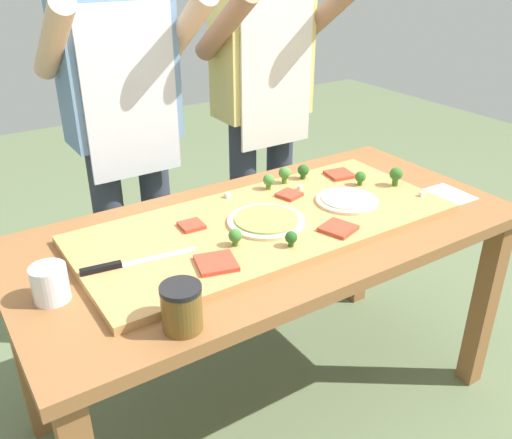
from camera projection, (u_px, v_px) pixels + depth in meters
The scene contains 26 objects.
ground_plane at pixel (267, 401), 2.09m from camera, with size 8.00×8.00×0.00m, color #60704C.
prep_table at pixel (269, 253), 1.79m from camera, with size 1.62×0.79×0.76m.
cutting_board at pixel (266, 223), 1.74m from camera, with size 1.20×0.52×0.02m, color tan.
chefs_knife at pixel (123, 264), 1.48m from camera, with size 0.32×0.06×0.02m.
pizza_whole_pesto_green at pixel (266, 221), 1.71m from camera, with size 0.24×0.24×0.02m.
pizza_whole_white_garlic at pixel (347, 200), 1.85m from camera, with size 0.21×0.21×0.02m.
pizza_slice_far_right at pixel (340, 174), 2.06m from camera, with size 0.09×0.09×0.01m, color #BC3D28.
pizza_slice_near_left at pixel (289, 195), 1.89m from camera, with size 0.07×0.07×0.01m, color #BC3D28.
pizza_slice_far_left at pixel (216, 263), 1.49m from camera, with size 0.11×0.11×0.01m, color #BC3D28.
pizza_slice_center at pixel (191, 225), 1.69m from camera, with size 0.07×0.07×0.01m, color #BC3D28.
pizza_slice_near_right at pixel (338, 228), 1.67m from camera, with size 0.09×0.09×0.01m, color #BC3D28.
broccoli_floret_front_mid at pixel (360, 177), 1.97m from camera, with size 0.04×0.04×0.05m.
broccoli_floret_center_left at pixel (396, 175), 1.96m from camera, with size 0.05×0.05×0.07m.
broccoli_floret_front_left at pixel (269, 180), 1.93m from camera, with size 0.04×0.04×0.06m.
broccoli_floret_center_right at pixel (303, 171), 2.02m from camera, with size 0.04×0.04×0.06m.
broccoli_floret_back_mid at pixel (291, 238), 1.57m from camera, with size 0.04×0.04×0.05m.
broccoli_floret_back_left at pixel (285, 174), 1.98m from camera, with size 0.04×0.04×0.06m.
broccoli_floret_front_right at pixel (235, 236), 1.57m from camera, with size 0.04×0.04×0.05m.
cheese_crumble_a at pixel (422, 194), 1.89m from camera, with size 0.02×0.02×0.02m, color silver.
cheese_crumble_b at pixel (300, 187), 1.94m from camera, with size 0.01×0.01×0.01m, color white.
cheese_crumble_c at pixel (227, 195), 1.88m from camera, with size 0.02×0.02×0.02m, color white.
flour_cup at pixel (50, 285), 1.37m from camera, with size 0.09×0.09×0.10m.
sauce_jar at pixel (182, 307), 1.26m from camera, with size 0.10×0.10×0.12m.
recipe_note at pixel (449, 194), 1.96m from camera, with size 0.13×0.16×0.00m, color white.
cook_left at pixel (123, 114), 2.02m from camera, with size 0.54×0.39×1.67m.
cook_right at pixel (263, 92), 2.33m from camera, with size 0.54×0.39×1.67m.
Camera 1 is at (-0.88, -1.28, 1.57)m, focal length 38.44 mm.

